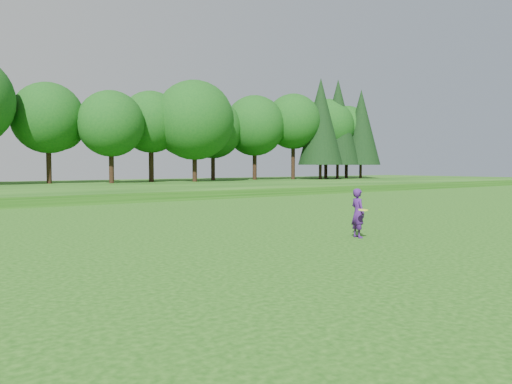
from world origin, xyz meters
TOP-DOWN VIEW (x-y plane):
  - ground at (0.00, 0.00)m, footprint 140.00×140.00m
  - berm at (0.00, 34.00)m, footprint 130.00×30.00m
  - walking_path at (0.00, 20.00)m, footprint 130.00×1.60m
  - treeline at (0.00, 38.00)m, footprint 104.00×7.00m
  - woman at (2.80, 0.92)m, footprint 0.67×0.92m

SIDE VIEW (x-z plane):
  - ground at x=0.00m, z-range 0.00..0.00m
  - walking_path at x=0.00m, z-range 0.00..0.04m
  - berm at x=0.00m, z-range 0.00..0.60m
  - woman at x=2.80m, z-range 0.00..1.55m
  - treeline at x=0.00m, z-range 0.60..15.60m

